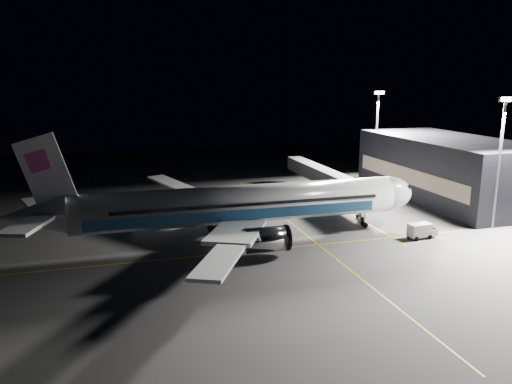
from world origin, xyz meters
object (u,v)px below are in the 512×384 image
at_px(airliner, 233,205).
at_px(floodlight_mast_south, 500,151).
at_px(baggage_tug, 146,205).
at_px(safety_cone_c, 203,232).
at_px(service_truck, 422,230).
at_px(safety_cone_b, 247,221).
at_px(floodlight_mast_north, 377,128).
at_px(jet_bridge, 328,178).
at_px(safety_cone_a, 184,233).

height_order(airliner, floodlight_mast_south, floodlight_mast_south).
height_order(baggage_tug, safety_cone_c, baggage_tug).
distance_m(airliner, service_truck, 28.40).
height_order(baggage_tug, safety_cone_b, baggage_tug).
height_order(floodlight_mast_north, baggage_tug, floodlight_mast_north).
bearing_deg(safety_cone_b, floodlight_mast_north, 33.55).
height_order(jet_bridge, floodlight_mast_north, floodlight_mast_north).
distance_m(floodlight_mast_north, floodlight_mast_south, 38.00).
distance_m(jet_bridge, baggage_tug, 34.75).
distance_m(service_truck, safety_cone_b, 27.44).
bearing_deg(safety_cone_a, safety_cone_b, 17.49).
height_order(baggage_tug, safety_cone_a, baggage_tug).
bearing_deg(jet_bridge, safety_cone_b, -150.84).
bearing_deg(safety_cone_a, service_truck, -18.62).
relative_size(floodlight_mast_north, safety_cone_b, 34.99).
height_order(airliner, safety_cone_c, airliner).
relative_size(service_truck, safety_cone_a, 7.60).
distance_m(airliner, baggage_tug, 24.63).
distance_m(floodlight_mast_south, safety_cone_c, 47.67).
distance_m(airliner, floodlight_mast_south, 42.13).
height_order(floodlight_mast_south, safety_cone_b, floodlight_mast_south).
bearing_deg(floodlight_mast_north, jet_bridge, -142.26).
distance_m(airliner, safety_cone_b, 9.83).
height_order(service_truck, safety_cone_c, service_truck).
height_order(floodlight_mast_north, safety_cone_b, floodlight_mast_north).
relative_size(floodlight_mast_south, safety_cone_a, 33.90).
height_order(floodlight_mast_north, safety_cone_a, floodlight_mast_north).
relative_size(airliner, safety_cone_a, 100.68).
distance_m(floodlight_mast_north, safety_cone_b, 45.96).
bearing_deg(safety_cone_b, safety_cone_a, -162.51).
height_order(safety_cone_b, safety_cone_c, safety_cone_b).
xyz_separation_m(jet_bridge, floodlight_mast_south, (18.00, -24.07, 7.79)).
xyz_separation_m(safety_cone_a, safety_cone_b, (11.05, 3.48, -0.01)).
bearing_deg(safety_cone_b, floodlight_mast_south, -20.06).
xyz_separation_m(airliner, jet_bridge, (23.08, 18.06, -0.58)).
bearing_deg(airliner, baggage_tug, 117.77).
xyz_separation_m(jet_bridge, service_truck, (4.04, -25.52, -3.35)).
height_order(airliner, jet_bridge, airliner).
xyz_separation_m(baggage_tug, safety_cone_a, (4.37, -17.45, -0.50)).
height_order(floodlight_mast_south, safety_cone_c, floodlight_mast_south).
distance_m(jet_bridge, safety_cone_b, 22.12).
bearing_deg(service_truck, airliner, 159.31).
bearing_deg(safety_cone_c, safety_cone_b, 23.37).
bearing_deg(baggage_tug, safety_cone_b, -55.71).
xyz_separation_m(jet_bridge, safety_cone_a, (-30.00, -14.06, -4.28)).
bearing_deg(floodlight_mast_south, floodlight_mast_north, 90.00).
bearing_deg(jet_bridge, baggage_tug, 174.35).
relative_size(floodlight_mast_north, safety_cone_c, 40.03).
height_order(floodlight_mast_north, service_truck, floodlight_mast_north).
distance_m(jet_bridge, safety_cone_a, 33.40).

